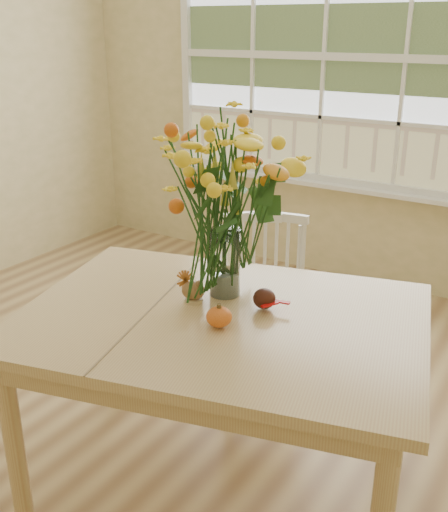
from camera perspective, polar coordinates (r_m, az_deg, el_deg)
The scene contains 9 objects.
floor at distance 2.97m, azimuth -10.50°, elevation -15.38°, with size 4.00×4.50×0.01m, color #926D46.
wall_back at distance 4.31m, azimuth 9.55°, elevation 15.62°, with size 4.00×0.02×2.70m, color #C9BD80.
window at distance 4.26m, azimuth 9.49°, elevation 18.01°, with size 2.42×0.12×1.74m.
dining_table at distance 2.21m, azimuth -0.28°, elevation -7.73°, with size 1.65×1.36×0.77m.
windsor_chair at distance 2.95m, azimuth 3.78°, elevation -3.95°, with size 0.54×0.53×0.88m.
flower_vase at distance 2.19m, azimuth 0.09°, elevation 5.76°, with size 0.55×0.55×0.65m.
pumpkin at distance 2.07m, azimuth -0.47°, elevation -5.91°, with size 0.09×0.09×0.07m, color #CC5418.
turkey_figurine at distance 2.25m, azimuth -2.96°, elevation -3.32°, with size 0.11×0.09×0.11m.
dark_gourd at distance 2.20m, azimuth 3.85°, elevation -4.16°, with size 0.13×0.11×0.08m.
Camera 1 is at (1.70, -1.69, 1.75)m, focal length 42.00 mm.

